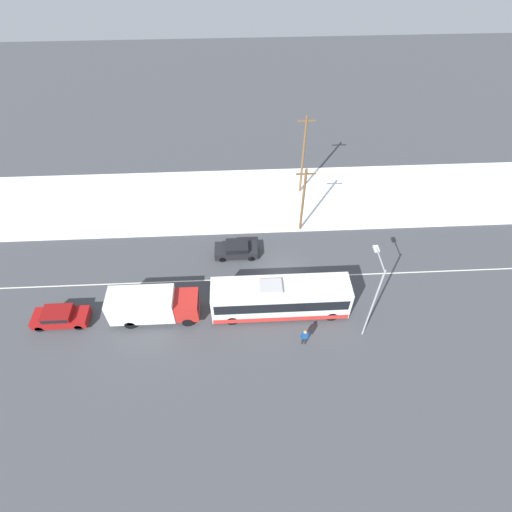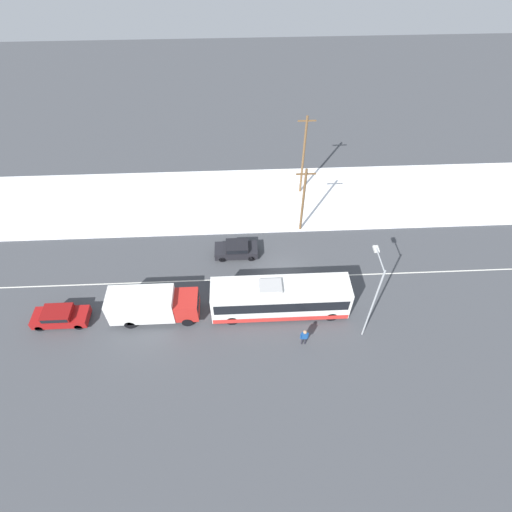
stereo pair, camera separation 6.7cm
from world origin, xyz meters
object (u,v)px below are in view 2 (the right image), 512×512
object	(u,v)px
sedan_car	(236,249)
streetlamp	(374,292)
city_bus	(280,298)
parked_car_near_truck	(60,316)
box_truck	(152,305)
pedestrian_at_stop	(304,336)
utility_pole_roadside	(303,200)
utility_pole_snowlot	(303,155)

from	to	relation	value
sedan_car	streetlamp	size ratio (longest dim) A/B	0.51
city_bus	sedan_car	xyz separation A→B (m)	(-3.50, 6.58, -0.90)
parked_car_near_truck	box_truck	bearing A→B (deg)	1.24
box_truck	pedestrian_at_stop	xyz separation A→B (m)	(12.02, -3.18, -0.47)
city_bus	box_truck	world-z (taller)	city_bus
box_truck	streetlamp	bearing A→B (deg)	-7.00
sedan_car	box_truck	bearing A→B (deg)	44.03
pedestrian_at_stop	utility_pole_roadside	xyz separation A→B (m)	(1.35, 13.06, 2.71)
utility_pole_snowlot	pedestrian_at_stop	bearing A→B (deg)	-96.19
sedan_car	utility_pole_roadside	xyz separation A→B (m)	(6.46, 3.21, 3.04)
city_bus	streetlamp	world-z (taller)	streetlamp
city_bus	streetlamp	bearing A→B (deg)	-18.45
city_bus	box_truck	distance (m)	10.40
streetlamp	box_truck	bearing A→B (deg)	173.00
city_bus	sedan_car	world-z (taller)	city_bus
city_bus	parked_car_near_truck	xyz separation A→B (m)	(-17.96, -0.25, -0.89)
sedan_car	utility_pole_snowlot	xyz separation A→B (m)	(7.19, 9.28, 3.94)
sedan_car	parked_car_near_truck	xyz separation A→B (m)	(-14.47, -6.83, 0.01)
parked_car_near_truck	utility_pole_snowlot	world-z (taller)	utility_pole_snowlot
utility_pole_roadside	streetlamp	bearing A→B (deg)	-73.65
parked_car_near_truck	utility_pole_roadside	size ratio (longest dim) A/B	0.61
city_bus	pedestrian_at_stop	bearing A→B (deg)	-63.66
city_bus	utility_pole_roadside	distance (m)	10.45
pedestrian_at_stop	utility_pole_snowlot	size ratio (longest dim) A/B	0.20
box_truck	utility_pole_roadside	bearing A→B (deg)	36.46
utility_pole_snowlot	box_truck	bearing A→B (deg)	-131.46
pedestrian_at_stop	streetlamp	bearing A→B (deg)	12.88
city_bus	box_truck	size ratio (longest dim) A/B	1.56
sedan_car	utility_pole_roadside	bearing A→B (deg)	-153.61
parked_car_near_truck	utility_pole_roadside	distance (m)	23.41
pedestrian_at_stop	utility_pole_snowlot	distance (m)	19.58
sedan_car	streetlamp	distance (m)	13.89
pedestrian_at_stop	utility_pole_snowlot	bearing A→B (deg)	83.81
sedan_car	pedestrian_at_stop	distance (m)	11.10
box_truck	utility_pole_roadside	world-z (taller)	utility_pole_roadside
parked_car_near_truck	pedestrian_at_stop	distance (m)	19.82
pedestrian_at_stop	box_truck	bearing A→B (deg)	165.17
pedestrian_at_stop	streetlamp	size ratio (longest dim) A/B	0.23
box_truck	pedestrian_at_stop	world-z (taller)	box_truck
sedan_car	pedestrian_at_stop	xyz separation A→B (m)	(5.12, -9.85, 0.34)
box_truck	sedan_car	bearing A→B (deg)	44.03
city_bus	sedan_car	distance (m)	7.51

